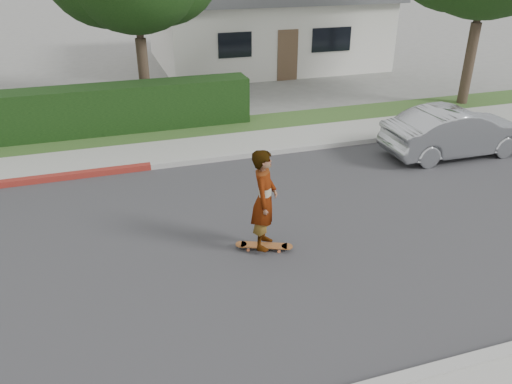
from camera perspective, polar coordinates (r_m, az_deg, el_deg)
ground at (r=9.60m, az=-14.88°, el=-7.59°), size 120.00×120.00×0.00m
road at (r=9.60m, az=-14.88°, el=-7.56°), size 60.00×8.00×0.01m
curb_far at (r=13.21m, az=-16.25°, el=2.31°), size 60.00×0.20×0.15m
sidewalk_far at (r=14.04m, az=-16.44°, el=3.67°), size 60.00×1.60×0.12m
planting_strip at (r=15.55m, az=-16.74°, el=5.78°), size 60.00×1.60×0.10m
house at (r=25.55m, az=0.72°, el=19.32°), size 10.60×8.60×4.30m
skateboard at (r=9.54m, az=0.92°, el=-6.15°), size 1.09×0.62×0.10m
skateboarder at (r=9.05m, az=0.96°, el=-0.89°), size 0.74×0.84×1.93m
car_silver at (r=14.73m, az=21.91°, el=6.40°), size 4.05×1.45×1.33m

